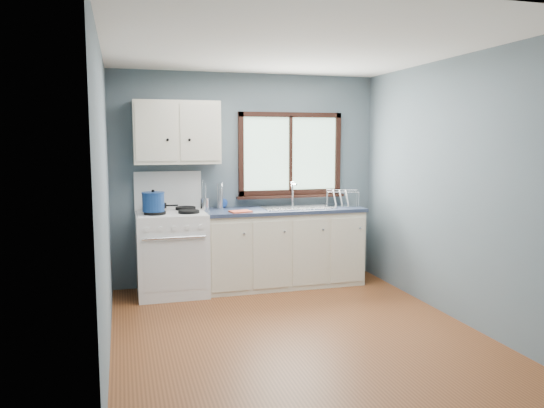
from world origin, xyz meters
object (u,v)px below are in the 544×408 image
object	(u,v)px
stockpot	(153,202)
gas_range	(172,251)
utensil_crock	(205,204)
skillet	(155,206)
base_cabinets	(283,251)
sink	(298,213)
dish_rack	(342,202)
thermos	(220,196)

from	to	relation	value
stockpot	gas_range	bearing A→B (deg)	36.64
utensil_crock	skillet	bearing A→B (deg)	178.84
gas_range	base_cabinets	bearing A→B (deg)	0.82
sink	dish_rack	bearing A→B (deg)	-0.83
base_cabinets	utensil_crock	world-z (taller)	utensil_crock
utensil_crock	thermos	size ratio (longest dim) A/B	1.14
base_cabinets	stockpot	bearing A→B (deg)	-173.79
gas_range	thermos	bearing A→B (deg)	18.77
sink	thermos	xyz separation A→B (m)	(-0.90, 0.18, 0.21)
skillet	dish_rack	distance (m)	2.21
utensil_crock	gas_range	bearing A→B (deg)	-161.88
gas_range	base_cabinets	xyz separation A→B (m)	(1.31, 0.02, -0.08)
base_cabinets	skillet	size ratio (longest dim) A/B	4.68
skillet	gas_range	bearing A→B (deg)	-36.34
thermos	sink	bearing A→B (deg)	-11.42
gas_range	dish_rack	size ratio (longest dim) A/B	2.90
stockpot	utensil_crock	xyz separation A→B (m)	(0.59, 0.28, -0.08)
gas_range	dish_rack	world-z (taller)	gas_range
thermos	gas_range	bearing A→B (deg)	-161.23
skillet	stockpot	bearing A→B (deg)	-91.66
sink	utensil_crock	xyz separation A→B (m)	(-1.09, 0.11, 0.13)
gas_range	stockpot	world-z (taller)	gas_range
stockpot	thermos	bearing A→B (deg)	23.76
utensil_crock	stockpot	bearing A→B (deg)	-155.12
thermos	dish_rack	xyz separation A→B (m)	(1.46, -0.19, -0.10)
sink	skillet	distance (m)	1.65
sink	utensil_crock	world-z (taller)	utensil_crock
stockpot	utensil_crock	distance (m)	0.66
dish_rack	base_cabinets	bearing A→B (deg)	-160.20
base_cabinets	dish_rack	world-z (taller)	dish_rack
skillet	thermos	size ratio (longest dim) A/B	1.33
gas_range	utensil_crock	size ratio (longest dim) A/B	3.99
gas_range	sink	size ratio (longest dim) A/B	1.62
sink	base_cabinets	bearing A→B (deg)	179.87
stockpot	thermos	xyz separation A→B (m)	(0.78, 0.34, 0.00)
utensil_crock	thermos	bearing A→B (deg)	20.13
gas_range	base_cabinets	world-z (taller)	gas_range
stockpot	dish_rack	world-z (taller)	stockpot
gas_range	dish_rack	distance (m)	2.10
gas_range	dish_rack	xyz separation A→B (m)	(2.04, 0.01, 0.48)
skillet	utensil_crock	size ratio (longest dim) A/B	1.16
skillet	stockpot	distance (m)	0.30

